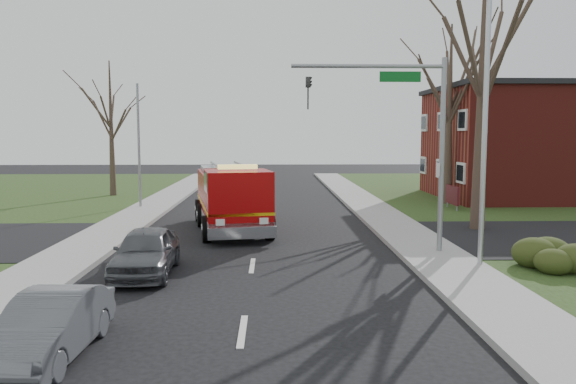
{
  "coord_description": "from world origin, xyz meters",
  "views": [
    {
      "loc": [
        0.64,
        -17.68,
        4.22
      ],
      "look_at": [
        1.26,
        3.72,
        2.0
      ],
      "focal_mm": 35.0,
      "sensor_mm": 36.0,
      "label": 1
    }
  ],
  "objects_px": {
    "fire_engine": "(231,200)",
    "parked_car_gray": "(50,326)",
    "parked_car_maroon": "(146,251)",
    "traffic_signal_mast": "(405,120)"
  },
  "relations": [
    {
      "from": "traffic_signal_mast",
      "to": "parked_car_maroon",
      "type": "relative_size",
      "value": 1.64
    },
    {
      "from": "fire_engine",
      "to": "parked_car_gray",
      "type": "distance_m",
      "value": 14.2
    },
    {
      "from": "parked_car_maroon",
      "to": "parked_car_gray",
      "type": "bearing_deg",
      "value": -95.16
    },
    {
      "from": "parked_car_maroon",
      "to": "fire_engine",
      "type": "bearing_deg",
      "value": 73.68
    },
    {
      "from": "fire_engine",
      "to": "parked_car_gray",
      "type": "height_order",
      "value": "fire_engine"
    },
    {
      "from": "parked_car_gray",
      "to": "fire_engine",
      "type": "bearing_deg",
      "value": 82.58
    },
    {
      "from": "fire_engine",
      "to": "parked_car_maroon",
      "type": "relative_size",
      "value": 1.89
    },
    {
      "from": "fire_engine",
      "to": "parked_car_gray",
      "type": "bearing_deg",
      "value": -110.18
    },
    {
      "from": "parked_car_maroon",
      "to": "parked_car_gray",
      "type": "xyz_separation_m",
      "value": [
        -0.4,
        -6.31,
        -0.09
      ]
    },
    {
      "from": "traffic_signal_mast",
      "to": "parked_car_gray",
      "type": "relative_size",
      "value": 1.83
    }
  ]
}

